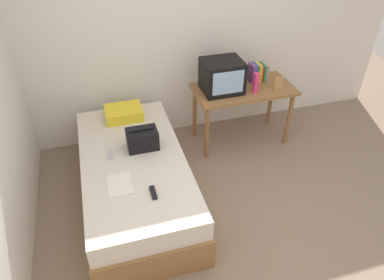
# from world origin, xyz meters

# --- Properties ---
(ground_plane) EXTENTS (8.00, 8.00, 0.00)m
(ground_plane) POSITION_xyz_m (0.00, 0.00, 0.00)
(ground_plane) COLOR #84705B
(wall_back) EXTENTS (5.20, 0.10, 2.60)m
(wall_back) POSITION_xyz_m (0.00, 2.00, 1.30)
(wall_back) COLOR silver
(wall_back) RESTS_ON ground
(bed) EXTENTS (1.00, 2.00, 0.54)m
(bed) POSITION_xyz_m (-0.94, 0.80, 0.27)
(bed) COLOR olive
(bed) RESTS_ON ground
(desk) EXTENTS (1.16, 0.60, 0.73)m
(desk) POSITION_xyz_m (0.48, 1.50, 0.63)
(desk) COLOR olive
(desk) RESTS_ON ground
(tv) EXTENTS (0.44, 0.39, 0.36)m
(tv) POSITION_xyz_m (0.20, 1.50, 0.91)
(tv) COLOR black
(tv) RESTS_ON desk
(water_bottle) EXTENTS (0.06, 0.06, 0.23)m
(water_bottle) POSITION_xyz_m (0.55, 1.36, 0.84)
(water_bottle) COLOR #E53372
(water_bottle) RESTS_ON desk
(book_row) EXTENTS (0.21, 0.17, 0.22)m
(book_row) POSITION_xyz_m (0.70, 1.62, 0.83)
(book_row) COLOR #7A3D89
(book_row) RESTS_ON desk
(picture_frame) EXTENTS (0.11, 0.02, 0.15)m
(picture_frame) POSITION_xyz_m (0.83, 1.34, 0.80)
(picture_frame) COLOR #B27F4C
(picture_frame) RESTS_ON desk
(pillow) EXTENTS (0.40, 0.31, 0.12)m
(pillow) POSITION_xyz_m (-0.92, 1.54, 0.60)
(pillow) COLOR yellow
(pillow) RESTS_ON bed
(handbag) EXTENTS (0.30, 0.20, 0.22)m
(handbag) POSITION_xyz_m (-0.82, 0.94, 0.64)
(handbag) COLOR black
(handbag) RESTS_ON bed
(magazine) EXTENTS (0.21, 0.29, 0.01)m
(magazine) POSITION_xyz_m (-1.11, 0.47, 0.55)
(magazine) COLOR white
(magazine) RESTS_ON bed
(remote_dark) EXTENTS (0.04, 0.16, 0.02)m
(remote_dark) POSITION_xyz_m (-0.85, 0.28, 0.55)
(remote_dark) COLOR black
(remote_dark) RESTS_ON bed
(remote_silver) EXTENTS (0.04, 0.14, 0.02)m
(remote_silver) POSITION_xyz_m (-1.14, 0.91, 0.55)
(remote_silver) COLOR #B7B7BC
(remote_silver) RESTS_ON bed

